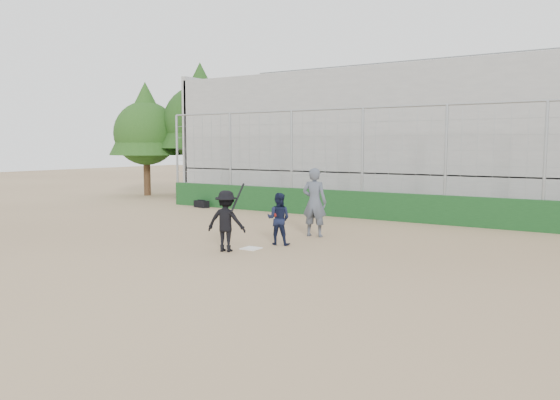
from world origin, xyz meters
The scene contains 10 objects.
ground centered at (0.00, 0.00, 0.00)m, with size 90.00×90.00×0.00m, color brown.
home_plate centered at (0.00, 0.00, 0.01)m, with size 0.44×0.44×0.02m, color white.
backstop centered at (0.00, 7.00, 0.96)m, with size 18.10×0.25×4.04m.
bleachers centered at (0.00, 11.95, 2.92)m, with size 20.25×6.70×6.98m.
tree_left centered at (-11.00, 11.00, 4.39)m, with size 4.48×4.48×7.00m.
tree_right centered at (-13.50, 9.50, 3.76)m, with size 3.84×3.84×6.00m.
batter_at_plate centered at (-0.34, -0.59, 0.77)m, with size 1.12×0.85×1.72m.
catcher_crouched centered at (0.30, 0.85, 0.48)m, with size 0.75×0.62×0.97m.
umpire centered at (0.45, 2.57, 0.91)m, with size 0.74×0.48×1.82m, color #464C58.
equipment_bag centered at (-7.25, 6.58, 0.15)m, with size 0.75×0.42×0.34m.
Camera 1 is at (8.02, -11.34, 2.66)m, focal length 35.00 mm.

